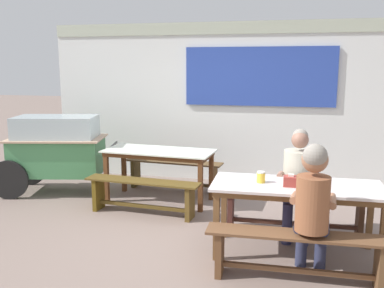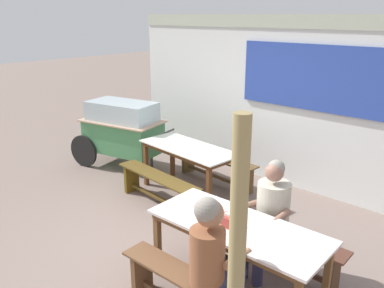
# 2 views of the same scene
# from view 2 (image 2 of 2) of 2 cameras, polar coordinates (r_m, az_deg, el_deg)

# --- Properties ---
(ground_plane) EXTENTS (40.00, 40.00, 0.00)m
(ground_plane) POSITION_cam_2_polar(r_m,az_deg,el_deg) (4.96, -2.46, -13.98)
(ground_plane) COLOR #7C6960
(backdrop_wall) EXTENTS (6.23, 0.23, 2.64)m
(backdrop_wall) POSITION_cam_2_polar(r_m,az_deg,el_deg) (6.36, 13.77, 6.28)
(backdrop_wall) COLOR silver
(backdrop_wall) RESTS_ON ground_plane
(dining_table_far) EXTENTS (1.61, 0.79, 0.75)m
(dining_table_far) POSITION_cam_2_polar(r_m,az_deg,el_deg) (5.96, -0.50, -1.16)
(dining_table_far) COLOR silver
(dining_table_far) RESTS_ON ground_plane
(dining_table_near) EXTENTS (1.74, 0.76, 0.75)m
(dining_table_near) POSITION_cam_2_polar(r_m,az_deg,el_deg) (3.88, 6.53, -12.38)
(dining_table_near) COLOR silver
(dining_table_near) RESTS_ON ground_plane
(bench_far_back) EXTENTS (1.57, 0.41, 0.46)m
(bench_far_back) POSITION_cam_2_polar(r_m,az_deg,el_deg) (6.48, 3.39, -3.08)
(bench_far_back) COLOR brown
(bench_far_back) RESTS_ON ground_plane
(bench_far_front) EXTENTS (1.57, 0.40, 0.46)m
(bench_far_front) POSITION_cam_2_polar(r_m,az_deg,el_deg) (5.74, -4.89, -5.98)
(bench_far_front) COLOR brown
(bench_far_front) RESTS_ON ground_plane
(bench_near_back) EXTENTS (1.72, 0.31, 0.46)m
(bench_near_back) POSITION_cam_2_polar(r_m,az_deg,el_deg) (4.51, 10.78, -13.42)
(bench_near_back) COLOR #512F22
(bench_near_back) RESTS_ON ground_plane
(food_cart) EXTENTS (1.89, 1.13, 1.18)m
(food_cart) POSITION_cam_2_polar(r_m,az_deg,el_deg) (7.18, -10.02, 2.19)
(food_cart) COLOR #478C56
(food_cart) RESTS_ON ground_plane
(person_right_near_table) EXTENTS (0.47, 0.58, 1.24)m
(person_right_near_table) POSITION_cam_2_polar(r_m,az_deg,el_deg) (4.25, 11.00, -9.30)
(person_right_near_table) COLOR #313051
(person_right_near_table) RESTS_ON ground_plane
(person_near_front) EXTENTS (0.43, 0.53, 1.29)m
(person_near_front) POSITION_cam_2_polar(r_m,az_deg,el_deg) (3.41, 3.04, -15.41)
(person_near_front) COLOR #313452
(person_near_front) RESTS_ON ground_plane
(tissue_box) EXTENTS (0.15, 0.12, 0.13)m
(tissue_box) POSITION_cam_2_polar(r_m,az_deg,el_deg) (3.80, 5.14, -10.81)
(tissue_box) COLOR #9A352E
(tissue_box) RESTS_ON dining_table_near
(condiment_jar) EXTENTS (0.09, 0.09, 0.12)m
(condiment_jar) POSITION_cam_2_polar(r_m,az_deg,el_deg) (4.01, 2.27, -9.03)
(condiment_jar) COLOR yellow
(condiment_jar) RESTS_ON dining_table_near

